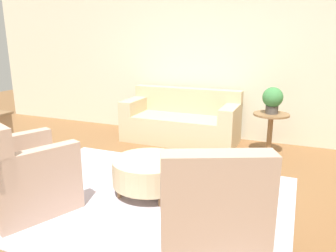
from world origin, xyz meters
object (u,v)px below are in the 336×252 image
(armchair_right, at_px, (210,215))
(potted_plant_on_side_table, at_px, (273,99))
(couch, at_px, (181,122))
(ottoman_table, at_px, (149,171))
(armchair_left, at_px, (21,177))
(side_table, at_px, (270,126))

(armchair_right, distance_m, potted_plant_on_side_table, 2.88)
(couch, relative_size, potted_plant_on_side_table, 4.90)
(couch, bearing_deg, ottoman_table, -80.24)
(armchair_left, distance_m, potted_plant_on_side_table, 3.64)
(armchair_left, height_order, side_table, armchair_left)
(potted_plant_on_side_table, bearing_deg, couch, 174.72)
(armchair_right, relative_size, ottoman_table, 1.29)
(couch, bearing_deg, potted_plant_on_side_table, -5.28)
(ottoman_table, height_order, side_table, side_table)
(side_table, xyz_separation_m, potted_plant_on_side_table, (-0.00, -0.00, 0.44))
(ottoman_table, distance_m, potted_plant_on_side_table, 2.36)
(armchair_left, bearing_deg, ottoman_table, 38.93)
(couch, xyz_separation_m, armchair_right, (1.33, -2.97, 0.04))
(ottoman_table, xyz_separation_m, potted_plant_on_side_table, (1.17, 1.96, 0.62))
(ottoman_table, relative_size, side_table, 1.30)
(side_table, height_order, potted_plant_on_side_table, potted_plant_on_side_table)
(armchair_left, relative_size, side_table, 1.68)
(armchair_left, bearing_deg, side_table, 51.48)
(couch, distance_m, potted_plant_on_side_table, 1.64)
(side_table, relative_size, potted_plant_on_side_table, 1.61)
(armchair_right, distance_m, ottoman_table, 1.31)
(side_table, distance_m, potted_plant_on_side_table, 0.44)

